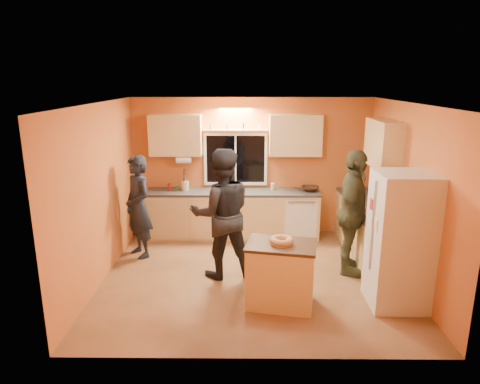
{
  "coord_description": "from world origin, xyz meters",
  "views": [
    {
      "loc": [
        -0.14,
        -6.01,
        2.94
      ],
      "look_at": [
        -0.2,
        0.4,
        1.23
      ],
      "focal_mm": 32.0,
      "sensor_mm": 36.0,
      "label": 1
    }
  ],
  "objects_px": {
    "island": "(281,274)",
    "person_right": "(352,213)",
    "refrigerator": "(400,241)",
    "person_center": "(222,214)",
    "person_left": "(138,207)"
  },
  "relations": [
    {
      "from": "person_left",
      "to": "person_right",
      "type": "bearing_deg",
      "value": 40.33
    },
    {
      "from": "island",
      "to": "person_right",
      "type": "distance_m",
      "value": 1.61
    },
    {
      "from": "person_left",
      "to": "person_right",
      "type": "height_order",
      "value": "person_right"
    },
    {
      "from": "island",
      "to": "person_left",
      "type": "relative_size",
      "value": 0.58
    },
    {
      "from": "refrigerator",
      "to": "person_left",
      "type": "height_order",
      "value": "refrigerator"
    },
    {
      "from": "refrigerator",
      "to": "island",
      "type": "xyz_separation_m",
      "value": [
        -1.54,
        -0.04,
        -0.46
      ]
    },
    {
      "from": "island",
      "to": "refrigerator",
      "type": "bearing_deg",
      "value": 12.63
    },
    {
      "from": "person_center",
      "to": "person_right",
      "type": "distance_m",
      "value": 1.97
    },
    {
      "from": "person_center",
      "to": "island",
      "type": "bearing_deg",
      "value": 121.13
    },
    {
      "from": "island",
      "to": "person_right",
      "type": "relative_size",
      "value": 0.52
    },
    {
      "from": "island",
      "to": "person_center",
      "type": "height_order",
      "value": "person_center"
    },
    {
      "from": "refrigerator",
      "to": "person_left",
      "type": "bearing_deg",
      "value": 157.32
    },
    {
      "from": "island",
      "to": "person_left",
      "type": "xyz_separation_m",
      "value": [
        -2.25,
        1.63,
        0.42
      ]
    },
    {
      "from": "refrigerator",
      "to": "person_center",
      "type": "distance_m",
      "value": 2.51
    },
    {
      "from": "refrigerator",
      "to": "island",
      "type": "bearing_deg",
      "value": -178.45
    }
  ]
}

